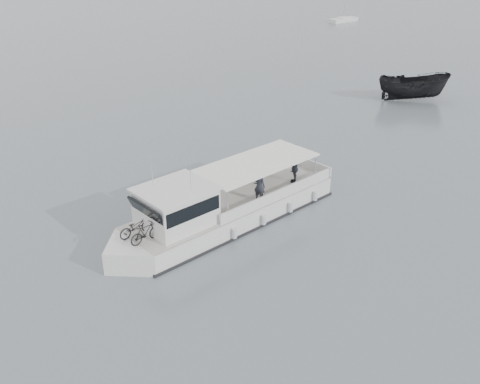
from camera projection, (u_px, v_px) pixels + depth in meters
ground at (209, 259)px, 27.21m from camera, size 1400.00×1400.00×0.00m
tour_boat at (216, 211)px, 29.74m from camera, size 15.20×4.38×6.33m
dark_motorboat at (413, 87)px, 52.00m from camera, size 7.06×6.38×2.68m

